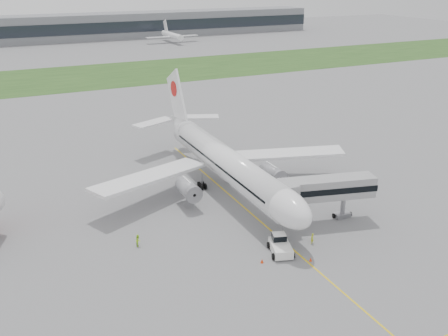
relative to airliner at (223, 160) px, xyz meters
name	(u,v)px	position (x,y,z in m)	size (l,w,h in m)	color
ground	(236,200)	(0.00, -4.87, -5.66)	(600.00, 600.00, 0.00)	gray
apron_markings	(250,212)	(0.00, -9.87, -5.66)	(70.00, 70.00, 0.04)	yellow
grass_strip	(92,76)	(0.00, 115.13, -5.65)	(600.00, 50.00, 0.02)	#22461A
terminal_building	(50,28)	(0.00, 225.00, 1.34)	(320.00, 22.30, 14.00)	gray
airliner	(223,160)	(0.00, 0.00, 0.00)	(48.13, 53.95, 17.88)	white
pushback_tug	(280,245)	(-1.96, -22.51, -4.59)	(4.12, 5.09, 2.32)	white
jet_bridge	(321,189)	(8.18, -17.35, -0.22)	(16.10, 6.83, 7.35)	#9E9EA1
safety_cone_left	(262,261)	(-5.60, -23.91, -5.36)	(0.43, 0.43, 0.60)	red
safety_cone_right	(311,259)	(0.50, -26.33, -5.40)	(0.38, 0.38, 0.52)	red
ground_crew_near	(312,238)	(3.38, -22.45, -4.87)	(0.58, 0.38, 1.59)	#CCDB24
ground_crew_far	(138,240)	(-19.22, -12.50, -4.78)	(0.86, 0.67, 1.76)	#B1F528
distant_aircraft_right	(172,43)	(59.36, 191.29, -5.66)	(29.22, 25.78, 11.17)	white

